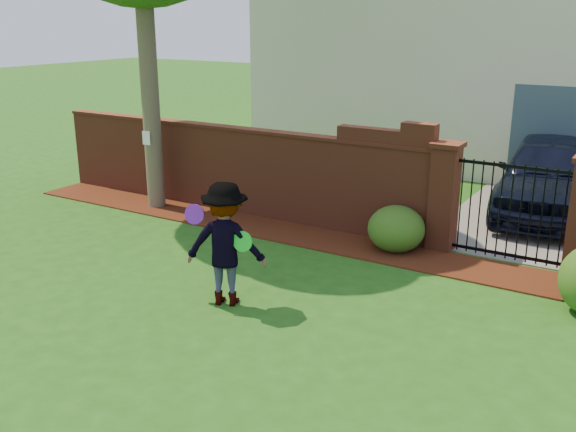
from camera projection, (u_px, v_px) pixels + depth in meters
The scene contains 13 objects.
ground at pixel (184, 302), 9.13m from camera, with size 80.00×80.00×0.01m, color #1F5114.
mulch_bed at pixel (259, 227), 12.32m from camera, with size 11.10×1.08×0.03m, color #3A160A.
brick_wall at pixel (233, 167), 13.11m from camera, with size 8.70×0.31×2.16m.
pillar_left at pixel (444, 196), 10.91m from camera, with size 0.50×0.50×1.88m.
iron_gate at pixel (510, 212), 10.40m from camera, with size 1.78×0.03×1.60m.
driveway at pixel (550, 203), 13.91m from camera, with size 3.20×8.00×0.01m, color slate.
house at pixel (495, 43), 17.46m from camera, with size 12.40×6.40×6.30m.
car at pixel (548, 178), 12.78m from camera, with size 1.88×4.67×1.59m, color black.
paper_notice at pixel (146, 138), 13.09m from camera, with size 0.20×0.01×0.28m, color white.
shrub_left at pixel (396, 229), 11.00m from camera, with size 0.98×0.98×0.80m, color #215018.
man at pixel (224, 245), 8.84m from camera, with size 1.13×0.65×1.75m, color gray.
frisbee_purple at pixel (194, 214), 8.69m from camera, with size 0.28×0.28×0.03m, color purple.
frisbee_green at pixel (242, 242), 8.66m from camera, with size 0.29×0.29×0.03m, color #1CD62D.
Camera 1 is at (5.62, -6.36, 3.89)m, focal length 40.18 mm.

